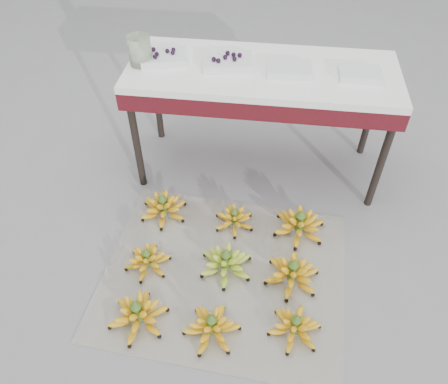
# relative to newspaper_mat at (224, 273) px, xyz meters

# --- Properties ---
(ground) EXTENTS (60.00, 60.00, 0.00)m
(ground) POSITION_rel_newspaper_mat_xyz_m (-0.02, -0.03, -0.00)
(ground) COLOR gray
(ground) RESTS_ON ground
(newspaper_mat) EXTENTS (1.32, 1.13, 0.01)m
(newspaper_mat) POSITION_rel_newspaper_mat_xyz_m (0.00, 0.00, 0.00)
(newspaper_mat) COLOR silver
(newspaper_mat) RESTS_ON ground
(bunch_front_left) EXTENTS (0.33, 0.33, 0.18)m
(bunch_front_left) POSITION_rel_newspaper_mat_xyz_m (-0.37, -0.33, 0.06)
(bunch_front_left) COLOR #E2B50A
(bunch_front_left) RESTS_ON newspaper_mat
(bunch_front_center) EXTENTS (0.27, 0.27, 0.16)m
(bunch_front_center) POSITION_rel_newspaper_mat_xyz_m (-0.01, -0.34, 0.06)
(bunch_front_center) COLOR #E2B50A
(bunch_front_center) RESTS_ON newspaper_mat
(bunch_front_right) EXTENTS (0.28, 0.28, 0.15)m
(bunch_front_right) POSITION_rel_newspaper_mat_xyz_m (0.37, -0.29, 0.06)
(bunch_front_right) COLOR #E2B50A
(bunch_front_right) RESTS_ON newspaper_mat
(bunch_mid_left) EXTENTS (0.30, 0.30, 0.15)m
(bunch_mid_left) POSITION_rel_newspaper_mat_xyz_m (-0.41, -0.01, 0.05)
(bunch_mid_left) COLOR #E2B50A
(bunch_mid_left) RESTS_ON newspaper_mat
(bunch_mid_center) EXTENTS (0.35, 0.35, 0.17)m
(bunch_mid_center) POSITION_rel_newspaper_mat_xyz_m (0.01, 0.02, 0.06)
(bunch_mid_center) COLOR #8AB822
(bunch_mid_center) RESTS_ON newspaper_mat
(bunch_mid_right) EXTENTS (0.34, 0.34, 0.18)m
(bunch_mid_right) POSITION_rel_newspaper_mat_xyz_m (0.35, 0.00, 0.06)
(bunch_mid_right) COLOR #E2B50A
(bunch_mid_right) RESTS_ON newspaper_mat
(bunch_back_left) EXTENTS (0.35, 0.35, 0.17)m
(bunch_back_left) POSITION_rel_newspaper_mat_xyz_m (-0.41, 0.37, 0.06)
(bunch_back_left) COLOR #E2B50A
(bunch_back_left) RESTS_ON newspaper_mat
(bunch_back_center) EXTENTS (0.30, 0.30, 0.14)m
(bunch_back_center) POSITION_rel_newspaper_mat_xyz_m (0.01, 0.34, 0.05)
(bunch_back_center) COLOR #E2B50A
(bunch_back_center) RESTS_ON newspaper_mat
(bunch_back_right) EXTENTS (0.35, 0.35, 0.18)m
(bunch_back_right) POSITION_rel_newspaper_mat_xyz_m (0.38, 0.34, 0.06)
(bunch_back_right) COLOR #E2B50A
(bunch_back_right) RESTS_ON newspaper_mat
(vendor_table) EXTENTS (1.51, 0.60, 0.72)m
(vendor_table) POSITION_rel_newspaper_mat_xyz_m (0.10, 0.88, 0.64)
(vendor_table) COLOR black
(vendor_table) RESTS_ON ground
(tray_far_left) EXTENTS (0.29, 0.24, 0.07)m
(tray_far_left) POSITION_rel_newspaper_mat_xyz_m (-0.46, 0.88, 0.74)
(tray_far_left) COLOR silver
(tray_far_left) RESTS_ON vendor_table
(tray_left) EXTENTS (0.29, 0.23, 0.07)m
(tray_left) POSITION_rel_newspaper_mat_xyz_m (-0.09, 0.88, 0.74)
(tray_left) COLOR silver
(tray_left) RESTS_ON vendor_table
(tray_right) EXTENTS (0.25, 0.18, 0.04)m
(tray_right) POSITION_rel_newspaper_mat_xyz_m (0.25, 0.85, 0.74)
(tray_right) COLOR silver
(tray_right) RESTS_ON vendor_table
(tray_far_right) EXTENTS (0.23, 0.17, 0.04)m
(tray_far_right) POSITION_rel_newspaper_mat_xyz_m (0.62, 0.85, 0.74)
(tray_far_right) COLOR silver
(tray_far_right) RESTS_ON vendor_table
(glass_jar) EXTENTS (0.15, 0.15, 0.16)m
(glass_jar) POSITION_rel_newspaper_mat_xyz_m (-0.57, 0.84, 0.80)
(glass_jar) COLOR beige
(glass_jar) RESTS_ON vendor_table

